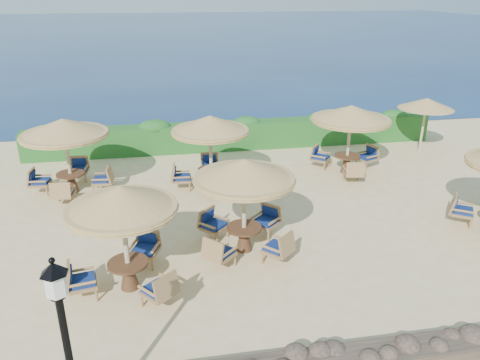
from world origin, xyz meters
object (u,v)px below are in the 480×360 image
cafe_set_1 (244,190)px  cafe_set_5 (350,124)px  extra_parasol (426,104)px  cafe_set_4 (210,140)px  cafe_set_0 (123,219)px  cafe_set_3 (66,142)px

cafe_set_1 → cafe_set_5: 7.08m
extra_parasol → cafe_set_1: bearing=-143.4°
cafe_set_4 → cafe_set_0: bearing=-114.9°
cafe_set_4 → cafe_set_1: bearing=-85.4°
cafe_set_0 → cafe_set_3: 6.55m
cafe_set_0 → cafe_set_1: same height
cafe_set_3 → cafe_set_4: 4.89m
cafe_set_0 → cafe_set_5: size_ratio=0.91×
cafe_set_1 → cafe_set_3: 7.18m
cafe_set_0 → cafe_set_3: same height
cafe_set_0 → cafe_set_1: bearing=22.4°
cafe_set_0 → cafe_set_5: bearing=38.2°
cafe_set_0 → cafe_set_5: 10.17m
cafe_set_5 → cafe_set_3: bearing=-179.3°
cafe_set_4 → cafe_set_3: bearing=174.8°
extra_parasol → cafe_set_0: bearing=-146.6°
cafe_set_3 → cafe_set_4: (4.87, -0.44, -0.06)m
cafe_set_1 → cafe_set_5: same height
cafe_set_3 → extra_parasol: bearing=7.1°
extra_parasol → cafe_set_4: size_ratio=0.85×
cafe_set_4 → cafe_set_5: 5.37m
cafe_set_1 → cafe_set_3: size_ratio=0.92×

